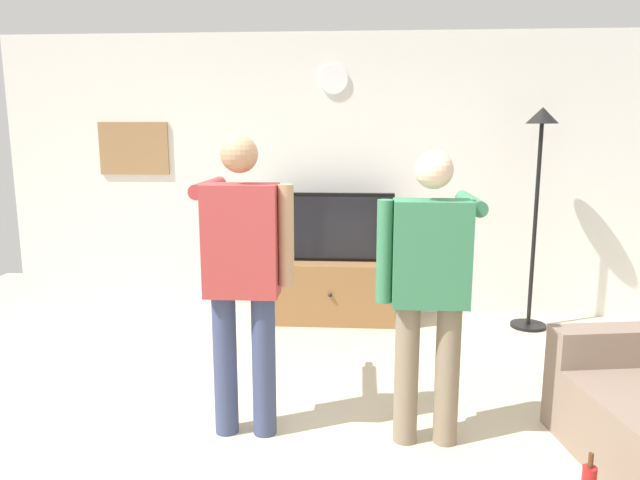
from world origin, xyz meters
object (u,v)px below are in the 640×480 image
object	(u,v)px
tv_stand	(331,291)
framed_picture	(134,148)
television	(332,227)
person_standing_nearer_lamp	(243,269)
floor_lamp	(539,173)
person_standing_nearer_couch	(430,282)
wall_clock	(334,79)

from	to	relation	value
tv_stand	framed_picture	xyz separation A→B (m)	(-1.96, 0.30, 1.33)
tv_stand	television	bearing A→B (deg)	90.00
person_standing_nearer_lamp	tv_stand	bearing A→B (deg)	79.07
framed_picture	floor_lamp	bearing A→B (deg)	-5.39
television	person_standing_nearer_couch	bearing A→B (deg)	-73.40
tv_stand	person_standing_nearer_lamp	bearing A→B (deg)	-100.93
framed_picture	floor_lamp	world-z (taller)	floor_lamp
framed_picture	tv_stand	bearing A→B (deg)	-8.57
person_standing_nearer_lamp	floor_lamp	bearing A→B (deg)	42.61
tv_stand	person_standing_nearer_couch	distance (m)	2.35
framed_picture	person_standing_nearer_lamp	distance (m)	2.94
framed_picture	television	bearing A→B (deg)	-7.24
wall_clock	floor_lamp	distance (m)	2.05
wall_clock	framed_picture	size ratio (longest dim) A/B	0.39
floor_lamp	person_standing_nearer_lamp	bearing A→B (deg)	-137.39
framed_picture	person_standing_nearer_lamp	bearing A→B (deg)	-57.45
television	wall_clock	bearing A→B (deg)	90.00
television	tv_stand	bearing A→B (deg)	-90.00
person_standing_nearer_couch	television	bearing A→B (deg)	106.60
framed_picture	person_standing_nearer_couch	xyz separation A→B (m)	(2.61, -2.45, -0.66)
framed_picture	floor_lamp	size ratio (longest dim) A/B	0.35
framed_picture	person_standing_nearer_couch	bearing A→B (deg)	-43.17
framed_picture	floor_lamp	xyz separation A→B (m)	(3.79, -0.36, -0.20)
person_standing_nearer_couch	framed_picture	bearing A→B (deg)	136.83
floor_lamp	person_standing_nearer_lamp	size ratio (longest dim) A/B	1.12
wall_clock	framed_picture	bearing A→B (deg)	179.85
television	person_standing_nearer_lamp	distance (m)	2.21
television	person_standing_nearer_couch	distance (m)	2.30
wall_clock	floor_lamp	world-z (taller)	wall_clock
framed_picture	person_standing_nearer_couch	world-z (taller)	framed_picture
tv_stand	person_standing_nearer_couch	xyz separation A→B (m)	(0.66, -2.16, 0.67)
television	floor_lamp	bearing A→B (deg)	-3.40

